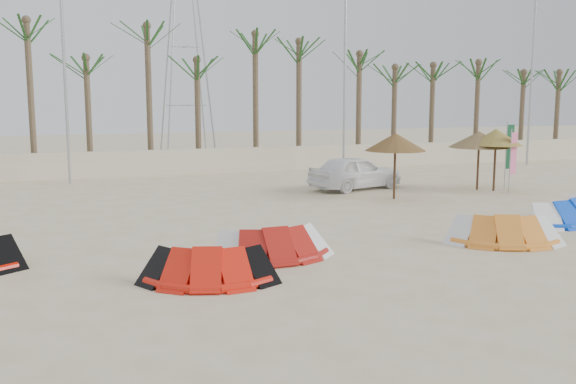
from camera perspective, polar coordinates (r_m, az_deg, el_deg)
name	(u,v)px	position (r m, az deg, el deg)	size (l,w,h in m)	color
ground	(382,294)	(13.63, 8.35, -8.99)	(120.00, 120.00, 0.00)	beige
boundary_wall	(189,161)	(34.23, -8.77, 2.70)	(60.00, 0.30, 1.30)	beige
palm_line	(194,51)	(35.73, -8.36, 12.26)	(52.00, 4.00, 7.70)	brown
lamp_b	(65,58)	(31.56, -19.24, 11.15)	(1.25, 0.14, 11.00)	#A5A8AD
lamp_c	(346,63)	(34.56, 5.14, 11.32)	(1.25, 0.14, 11.00)	#A5A8AD
lamp_d	(533,67)	(40.94, 20.92, 10.36)	(1.25, 0.14, 11.00)	#A5A8AD
pylon	(188,162)	(40.35, -8.89, 2.65)	(3.00, 3.00, 14.00)	#A5A8AD
kite_red_mid	(205,262)	(14.46, -7.38, -6.23)	(3.27, 2.20, 0.90)	red
kite_red_right	(270,241)	(16.41, -1.65, -4.37)	(3.18, 1.62, 0.90)	#A11711
kite_orange	(498,228)	(18.96, 18.14, -3.04)	(3.49, 2.47, 0.90)	orange
kite_blue	(560,209)	(22.83, 23.04, -1.37)	(3.88, 2.68, 0.90)	blue
parasol_left	(395,142)	(25.71, 9.52, 4.40)	(2.42, 2.42, 2.63)	#4C331E
parasol_mid	(479,140)	(29.11, 16.63, 4.49)	(2.62, 2.62, 2.56)	#4C331E
parasol_right	(496,137)	(28.93, 18.00, 4.66)	(2.24, 2.24, 2.69)	#4C331E
flag_pink	(514,155)	(28.44, 19.44, 3.09)	(0.44, 0.15, 2.72)	#A5A8AD
flag_green	(509,149)	(29.87, 19.08, 3.65)	(0.45, 0.08, 3.00)	#A5A8AD
car	(355,172)	(28.35, 6.01, 1.75)	(1.77, 4.40, 1.50)	white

